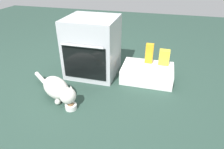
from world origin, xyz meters
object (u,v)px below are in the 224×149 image
oven (92,47)px  juice_carton (149,53)px  snack_bag (164,57)px  cat (58,89)px  food_bowl (71,106)px  pantry_cabinet (147,73)px

oven → juice_carton: (0.68, 0.12, -0.06)m
snack_bag → juice_carton: juice_carton is taller
snack_bag → cat: bearing=-143.4°
snack_bag → oven: bearing=-172.4°
oven → food_bowl: bearing=-87.3°
pantry_cabinet → cat: 1.05m
pantry_cabinet → food_bowl: bearing=-130.8°
juice_carton → cat: bearing=-137.9°
pantry_cabinet → snack_bag: bearing=34.0°
juice_carton → oven: bearing=-170.3°
pantry_cabinet → food_bowl: (-0.65, -0.75, -0.06)m
food_bowl → snack_bag: bearing=46.6°
snack_bag → juice_carton: 0.18m
oven → snack_bag: bearing=7.6°
pantry_cabinet → cat: bearing=-142.9°
pantry_cabinet → cat: size_ratio=0.87×
pantry_cabinet → juice_carton: size_ratio=2.49×
food_bowl → juice_carton: 1.11m
cat → pantry_cabinet: bearing=68.9°
cat → snack_bag: bearing=68.4°
oven → cat: 0.69m
food_bowl → cat: cat is taller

